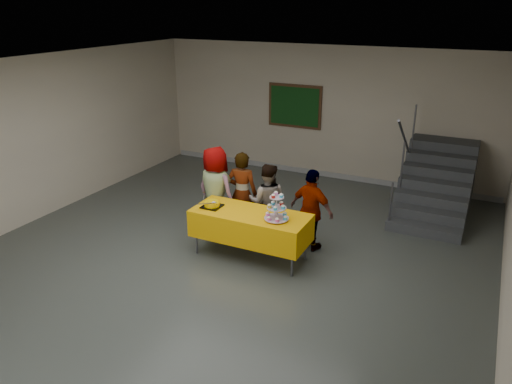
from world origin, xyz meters
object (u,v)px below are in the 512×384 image
schoolchild_a (216,191)px  schoolchild_d (312,210)px  noticeboard (295,106)px  bear_cake (212,203)px  schoolchild_c (267,202)px  schoolchild_b (242,193)px  bake_table (250,225)px  cupcake_stand (277,210)px  staircase (437,185)px

schoolchild_a → schoolchild_d: size_ratio=1.14×
noticeboard → schoolchild_a: bearing=-89.1°
bear_cake → schoolchild_c: 1.02m
schoolchild_b → schoolchild_d: 1.32m
bake_table → schoolchild_b: (-0.54, 0.75, 0.19)m
schoolchild_c → schoolchild_d: schoolchild_d is taller
cupcake_stand → schoolchild_a: bearing=156.9°
bake_table → cupcake_stand: cupcake_stand is taller
bake_table → schoolchild_d: 1.04m
bake_table → staircase: size_ratio=0.78×
bear_cake → schoolchild_a: size_ratio=0.23×
staircase → noticeboard: size_ratio=1.85×
schoolchild_d → staircase: staircase is taller
cupcake_stand → schoolchild_d: (0.29, 0.75, -0.24)m
bear_cake → noticeboard: 4.43m
schoolchild_b → staircase: size_ratio=0.62×
schoolchild_d → noticeboard: noticeboard is taller
schoolchild_a → noticeboard: bearing=-76.6°
staircase → cupcake_stand: bearing=-118.4°
bear_cake → noticeboard: bearing=94.5°
staircase → noticeboard: (-3.39, 0.84, 1.11)m
schoolchild_a → schoolchild_b: size_ratio=1.06×
schoolchild_a → schoolchild_b: 0.46m
cupcake_stand → staircase: staircase is taller
schoolchild_a → schoolchild_b: schoolchild_a is taller
bear_cake → staircase: (3.05, 3.51, -0.34)m
schoolchild_c → noticeboard: size_ratio=1.04×
bake_table → cupcake_stand: bearing=-8.5°
cupcake_stand → noticeboard: bearing=108.8°
schoolchild_b → staircase: staircase is taller
bake_table → bear_cake: bear_cake is taller
schoolchild_c → schoolchild_d: (0.83, -0.06, 0.02)m
cupcake_stand → noticeboard: 4.65m
bake_table → schoolchild_a: (-0.95, 0.54, 0.23)m
schoolchild_c → schoolchild_d: 0.83m
schoolchild_a → noticeboard: size_ratio=1.22×
schoolchild_d → noticeboard: 4.12m
bake_table → staircase: bearing=55.3°
schoolchild_c → cupcake_stand: bearing=105.3°
schoolchild_a → schoolchild_c: size_ratio=1.17×
schoolchild_b → schoolchild_d: schoolchild_b is taller
cupcake_stand → schoolchild_b: (-1.02, 0.82, -0.19)m
bear_cake → staircase: size_ratio=0.15×
cupcake_stand → bear_cake: 1.15m
schoolchild_a → noticeboard: 3.83m
bake_table → schoolchild_a: bearing=150.4°
noticeboard → bear_cake: bearing=-85.5°
bake_table → schoolchild_d: bearing=41.2°
bake_table → cupcake_stand: 0.62m
schoolchild_d → bake_table: bearing=56.7°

